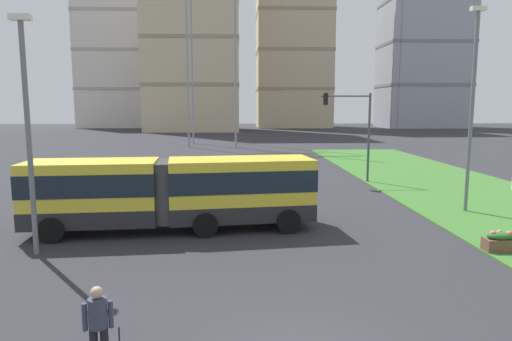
{
  "coord_description": "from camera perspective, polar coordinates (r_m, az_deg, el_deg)",
  "views": [
    {
      "loc": [
        -1.35,
        -8.38,
        5.18
      ],
      "look_at": [
        -0.49,
        12.64,
        2.2
      ],
      "focal_mm": 31.74,
      "sensor_mm": 36.0,
      "label": 1
    }
  ],
  "objects": [
    {
      "name": "transmission_pylon",
      "position": [
        62.31,
        -5.56,
        18.5
      ],
      "size": [
        9.0,
        6.24,
        30.15
      ],
      "color": "gray",
      "rests_on": "ground"
    },
    {
      "name": "traffic_light_far_right",
      "position": [
        31.4,
        12.22,
        5.99
      ],
      "size": [
        3.4,
        0.28,
        6.07
      ],
      "color": "#474C51",
      "rests_on": "ground"
    },
    {
      "name": "car_silver_hatch",
      "position": [
        31.96,
        -10.77,
        -0.04
      ],
      "size": [
        4.6,
        2.47,
        1.58
      ],
      "color": "#B7BABF",
      "rests_on": "ground"
    },
    {
      "name": "apartment_tower_east",
      "position": [
        122.33,
        20.4,
        14.43
      ],
      "size": [
        17.19,
        15.9,
        39.52
      ],
      "color": "#9EA3AD",
      "rests_on": "ground"
    },
    {
      "name": "apartment_tower_centre",
      "position": [
        117.67,
        4.76,
        18.87
      ],
      "size": [
        18.13,
        15.22,
        54.5
      ],
      "color": "beige",
      "rests_on": "ground"
    },
    {
      "name": "streetlight_median",
      "position": [
        24.17,
        25.59,
        7.67
      ],
      "size": [
        0.7,
        0.28,
        9.79
      ],
      "color": "slate",
      "rests_on": "ground"
    },
    {
      "name": "apartment_tower_eastcentre",
      "position": [
        121.72,
        20.42,
        14.51
      ],
      "size": [
        19.83,
        14.37,
        39.69
      ],
      "color": "#9EA3AD",
      "rests_on": "ground"
    },
    {
      "name": "articulated_bus",
      "position": [
        19.25,
        -10.36,
        -2.63
      ],
      "size": [
        12.0,
        3.8,
        3.0
      ],
      "color": "yellow",
      "rests_on": "ground"
    },
    {
      "name": "flower_planter_2",
      "position": [
        18.48,
        28.38,
        -7.84
      ],
      "size": [
        1.1,
        0.56,
        0.74
      ],
      "color": "brown",
      "rests_on": "grass_median"
    },
    {
      "name": "streetlight_left",
      "position": [
        17.34,
        -26.82,
        5.08
      ],
      "size": [
        0.7,
        0.28,
        8.2
      ],
      "color": "slate",
      "rests_on": "ground"
    },
    {
      "name": "pedestrian_crossing",
      "position": [
        9.81,
        -19.27,
        -17.64
      ],
      "size": [
        0.57,
        0.36,
        1.74
      ],
      "color": "black",
      "rests_on": "ground"
    },
    {
      "name": "apartment_tower_west",
      "position": [
        123.2,
        -16.28,
        13.8
      ],
      "size": [
        20.17,
        18.78,
        36.27
      ],
      "color": "silver",
      "rests_on": "ground"
    },
    {
      "name": "apartment_tower_westcentre",
      "position": [
        101.47,
        -8.0,
        18.13
      ],
      "size": [
        19.56,
        17.48,
        46.01
      ],
      "color": "beige",
      "rests_on": "ground"
    }
  ]
}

